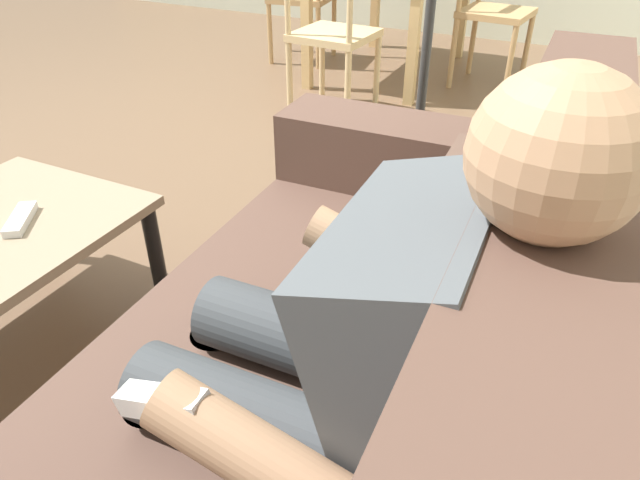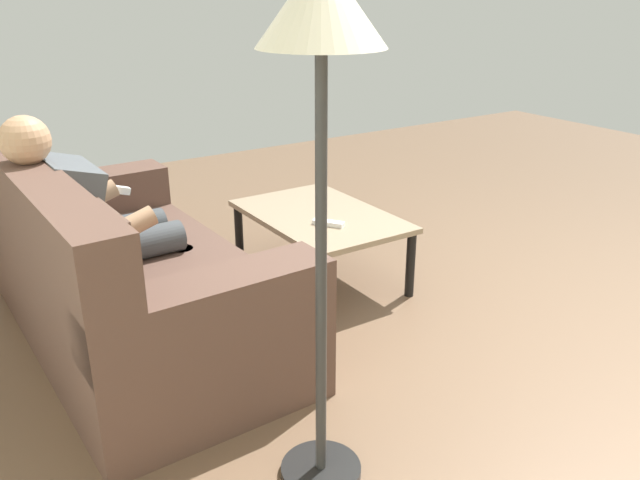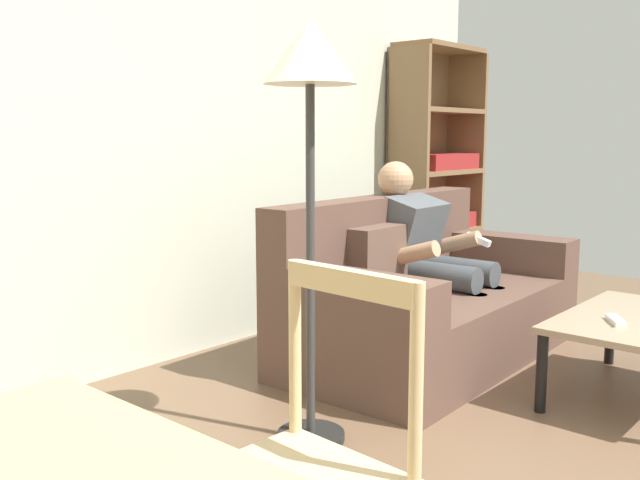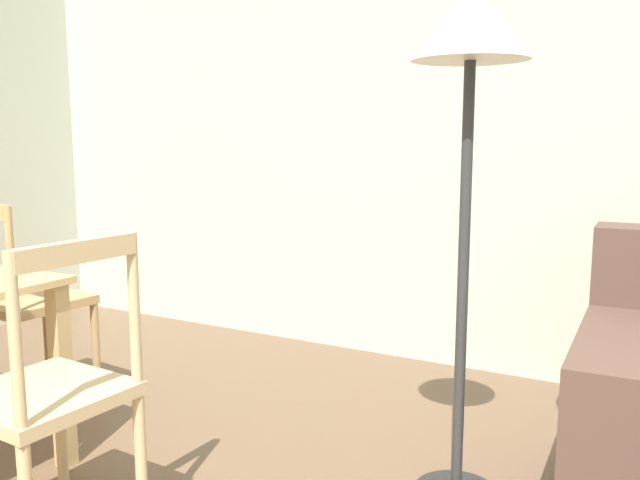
# 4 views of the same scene
# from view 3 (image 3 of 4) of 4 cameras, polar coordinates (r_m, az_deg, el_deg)

# --- Properties ---
(wall_back) EXTENTS (6.60, 0.12, 2.67)m
(wall_back) POSITION_cam_3_polar(r_m,az_deg,el_deg) (3.78, -16.23, 9.65)
(wall_back) COLOR beige
(wall_back) RESTS_ON ground_plane
(couch) EXTENTS (1.90, 1.01, 0.89)m
(couch) POSITION_cam_3_polar(r_m,az_deg,el_deg) (4.03, 8.30, -4.85)
(couch) COLOR brown
(couch) RESTS_ON ground_plane
(person_lounging) EXTENTS (0.60, 0.91, 1.09)m
(person_lounging) POSITION_cam_3_polar(r_m,az_deg,el_deg) (4.12, 8.81, -1.15)
(person_lounging) COLOR #4C5156
(person_lounging) RESTS_ON ground_plane
(tv_remote) EXTENTS (0.17, 0.14, 0.02)m
(tv_remote) POSITION_cam_3_polar(r_m,az_deg,el_deg) (3.47, 22.83, -6.03)
(tv_remote) COLOR white
(tv_remote) RESTS_ON coffee_table
(bookshelf) EXTENTS (0.88, 0.36, 1.91)m
(bookshelf) POSITION_cam_3_polar(r_m,az_deg,el_deg) (5.62, 9.30, 4.07)
(bookshelf) COLOR brown
(bookshelf) RESTS_ON ground_plane
(floor_lamp) EXTENTS (0.36, 0.36, 1.67)m
(floor_lamp) POSITION_cam_3_polar(r_m,az_deg,el_deg) (2.75, -0.81, 11.96)
(floor_lamp) COLOR black
(floor_lamp) RESTS_ON ground_plane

